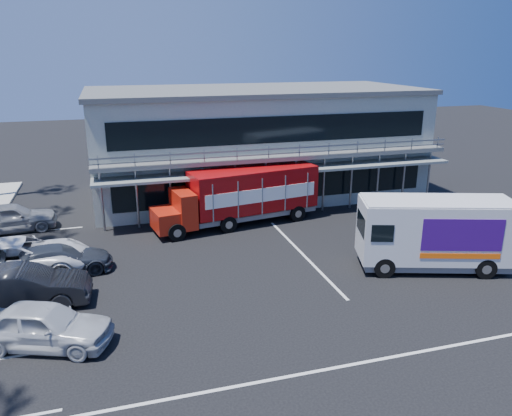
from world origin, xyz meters
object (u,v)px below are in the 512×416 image
object	(u,v)px
red_truck	(243,194)
parked_car_a	(44,325)
white_van	(435,233)
parked_car_b	(24,288)

from	to	relation	value
red_truck	parked_car_a	world-z (taller)	red_truck
white_van	parked_car_a	size ratio (longest dim) A/B	1.56
red_truck	parked_car_b	bearing A→B (deg)	-156.12
parked_car_b	parked_car_a	bearing A→B (deg)	-158.95
white_van	parked_car_b	bearing A→B (deg)	-166.69
red_truck	white_van	distance (m)	10.98
white_van	red_truck	bearing A→B (deg)	146.34
red_truck	parked_car_a	xyz separation A→B (m)	(-9.84, -10.39, -1.00)
red_truck	parked_car_b	distance (m)	13.06
red_truck	parked_car_a	bearing A→B (deg)	-143.05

